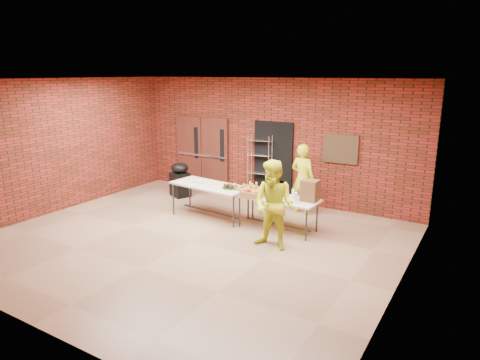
{
  "coord_description": "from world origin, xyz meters",
  "views": [
    {
      "loc": [
        5.06,
        -6.43,
        3.33
      ],
      "look_at": [
        0.32,
        1.4,
        1.02
      ],
      "focal_mm": 32.0,
      "sensor_mm": 36.0,
      "label": 1
    }
  ],
  "objects_px": {
    "table_right": "(278,200)",
    "covered_grill": "(180,180)",
    "coffee_dispenser": "(310,191)",
    "wire_rack": "(260,168)",
    "volunteer_man": "(274,205)",
    "table_left": "(210,187)",
    "volunteer_woman": "(303,179)"
  },
  "relations": [
    {
      "from": "wire_rack",
      "to": "table_left",
      "type": "distance_m",
      "value": 1.91
    },
    {
      "from": "table_left",
      "to": "volunteer_woman",
      "type": "relative_size",
      "value": 1.17
    },
    {
      "from": "volunteer_woman",
      "to": "covered_grill",
      "type": "bearing_deg",
      "value": 15.58
    },
    {
      "from": "table_left",
      "to": "volunteer_man",
      "type": "bearing_deg",
      "value": -15.78
    },
    {
      "from": "wire_rack",
      "to": "coffee_dispenser",
      "type": "relative_size",
      "value": 3.91
    },
    {
      "from": "covered_grill",
      "to": "volunteer_woman",
      "type": "bearing_deg",
      "value": 29.77
    },
    {
      "from": "coffee_dispenser",
      "to": "covered_grill",
      "type": "distance_m",
      "value": 4.24
    },
    {
      "from": "table_right",
      "to": "coffee_dispenser",
      "type": "relative_size",
      "value": 4.02
    },
    {
      "from": "volunteer_man",
      "to": "table_right",
      "type": "bearing_deg",
      "value": 114.67
    },
    {
      "from": "volunteer_man",
      "to": "covered_grill",
      "type": "bearing_deg",
      "value": 156.72
    },
    {
      "from": "coffee_dispenser",
      "to": "covered_grill",
      "type": "xyz_separation_m",
      "value": [
        -4.13,
        0.84,
        -0.48
      ]
    },
    {
      "from": "volunteer_woman",
      "to": "table_left",
      "type": "bearing_deg",
      "value": 47.89
    },
    {
      "from": "table_right",
      "to": "coffee_dispenser",
      "type": "distance_m",
      "value": 0.74
    },
    {
      "from": "wire_rack",
      "to": "volunteer_man",
      "type": "relative_size",
      "value": 1.0
    },
    {
      "from": "table_right",
      "to": "coffee_dispenser",
      "type": "bearing_deg",
      "value": 11.02
    },
    {
      "from": "wire_rack",
      "to": "table_left",
      "type": "xyz_separation_m",
      "value": [
        -0.3,
        -1.88,
        -0.15
      ]
    },
    {
      "from": "volunteer_man",
      "to": "table_left",
      "type": "bearing_deg",
      "value": 160.44
    },
    {
      "from": "wire_rack",
      "to": "volunteer_woman",
      "type": "bearing_deg",
      "value": -29.54
    },
    {
      "from": "wire_rack",
      "to": "covered_grill",
      "type": "height_order",
      "value": "wire_rack"
    },
    {
      "from": "table_left",
      "to": "covered_grill",
      "type": "xyz_separation_m",
      "value": [
        -1.72,
        1.01,
        -0.25
      ]
    },
    {
      "from": "table_left",
      "to": "covered_grill",
      "type": "bearing_deg",
      "value": 156.24
    },
    {
      "from": "volunteer_woman",
      "to": "volunteer_man",
      "type": "height_order",
      "value": "volunteer_man"
    },
    {
      "from": "coffee_dispenser",
      "to": "volunteer_man",
      "type": "relative_size",
      "value": 0.26
    },
    {
      "from": "coffee_dispenser",
      "to": "volunteer_woman",
      "type": "bearing_deg",
      "value": 119.25
    },
    {
      "from": "coffee_dispenser",
      "to": "volunteer_man",
      "type": "bearing_deg",
      "value": -105.92
    },
    {
      "from": "table_left",
      "to": "wire_rack",
      "type": "bearing_deg",
      "value": 87.7
    },
    {
      "from": "wire_rack",
      "to": "coffee_dispenser",
      "type": "xyz_separation_m",
      "value": [
        2.11,
        -1.7,
        0.08
      ]
    },
    {
      "from": "table_right",
      "to": "volunteer_woman",
      "type": "bearing_deg",
      "value": 91.73
    },
    {
      "from": "coffee_dispenser",
      "to": "wire_rack",
      "type": "bearing_deg",
      "value": 141.14
    },
    {
      "from": "table_left",
      "to": "volunteer_woman",
      "type": "xyz_separation_m",
      "value": [
        1.74,
        1.37,
        0.13
      ]
    },
    {
      "from": "table_right",
      "to": "covered_grill",
      "type": "height_order",
      "value": "covered_grill"
    },
    {
      "from": "covered_grill",
      "to": "table_left",
      "type": "bearing_deg",
      "value": -6.68
    }
  ]
}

